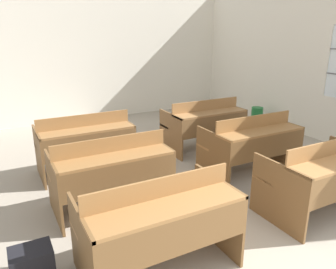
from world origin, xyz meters
name	(u,v)px	position (x,y,z in m)	size (l,w,h in m)	color
wall_back	(100,54)	(0.00, 6.74, 1.47)	(6.29, 0.06, 2.94)	white
wall_right_with_window	(319,60)	(3.12, 3.39, 1.47)	(0.06, 6.71, 2.94)	white
bench_front_left	(159,221)	(-1.18, 1.41, 0.47)	(1.30, 0.77, 0.87)	brown
bench_front_right	(324,174)	(0.85, 1.38, 0.47)	(1.30, 0.77, 0.87)	brown
bench_second_left	(112,170)	(-1.19, 2.60, 0.47)	(1.30, 0.77, 0.87)	brown
bench_second_right	(251,143)	(0.87, 2.58, 0.47)	(1.30, 0.77, 0.87)	brown
bench_third_left	(85,141)	(-1.19, 3.75, 0.47)	(1.30, 0.77, 0.87)	brown
bench_third_right	(204,123)	(0.87, 3.77, 0.47)	(1.30, 0.77, 0.87)	brown
wastepaper_bin	(257,116)	(2.75, 4.48, 0.20)	(0.25, 0.25, 0.40)	#1E6B33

